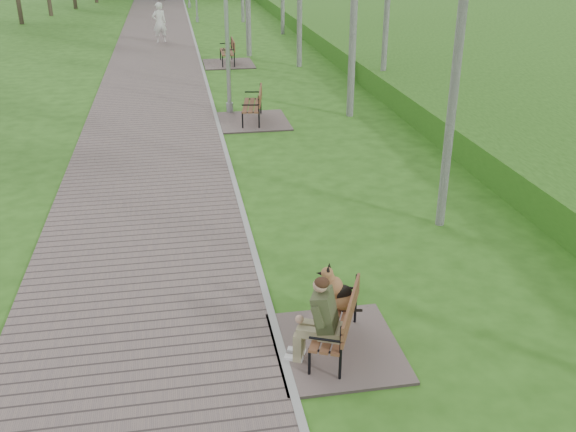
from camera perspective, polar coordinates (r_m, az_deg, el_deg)
name	(u,v)px	position (r m, az deg, el deg)	size (l,w,h in m)	color
walkway	(154,74)	(24.03, -11.79, 12.29)	(3.50, 67.00, 0.04)	#6D5C58
kerb	(203,72)	(24.04, -7.53, 12.60)	(0.10, 67.00, 0.05)	#999993
embankment	(530,69)	(26.07, 20.69, 12.14)	(14.00, 70.00, 1.60)	#4C942B
bench_main	(332,326)	(7.96, 3.90, -9.72)	(1.55, 1.72, 1.35)	#6D5C58
bench_second	(252,114)	(17.51, -3.20, 9.01)	(1.83, 2.04, 1.12)	#6D5C58
bench_third	(227,59)	(25.37, -5.41, 13.75)	(1.89, 2.10, 1.16)	#6D5C58
lamp_post_second	(227,26)	(18.01, -5.47, 16.48)	(0.20, 0.20, 5.13)	#A1A4AA
pedestrian_near	(159,23)	(30.65, -11.36, 16.49)	(0.65, 0.42, 1.78)	white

